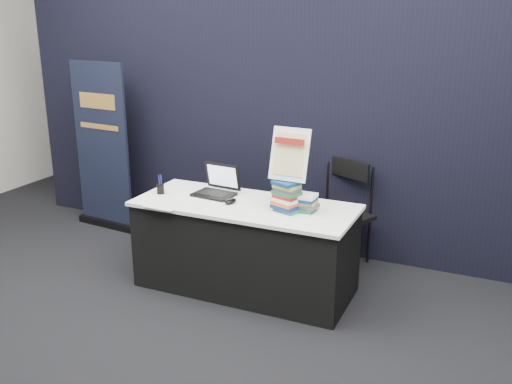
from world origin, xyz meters
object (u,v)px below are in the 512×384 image
object	(u,v)px
info_sign	(290,155)
stacking_chair	(343,211)
book_stack_tall	(287,196)
display_table	(245,246)
book_stack_short	(304,202)
pullup_banner	(103,156)
laptop	(216,188)

from	to	relation	value
info_sign	stacking_chair	size ratio (longest dim) A/B	0.43
stacking_chair	book_stack_tall	bearing A→B (deg)	-81.98
display_table	info_sign	size ratio (longest dim) A/B	4.32
book_stack_short	pullup_banner	bearing A→B (deg)	164.75
display_table	info_sign	distance (m)	0.90
display_table	pullup_banner	world-z (taller)	pullup_banner
laptop	book_stack_tall	size ratio (longest dim) A/B	1.46
info_sign	pullup_banner	world-z (taller)	pullup_banner
pullup_banner	info_sign	bearing A→B (deg)	-10.74
book_stack_tall	laptop	bearing A→B (deg)	168.01
display_table	stacking_chair	xyz separation A→B (m)	(0.61, 0.76, 0.16)
display_table	book_stack_short	bearing A→B (deg)	3.82
book_stack_tall	info_sign	xyz separation A→B (m)	(0.00, 0.03, 0.32)
laptop	display_table	bearing A→B (deg)	-15.37
stacking_chair	display_table	bearing A→B (deg)	-104.07
pullup_banner	display_table	bearing A→B (deg)	-13.78
display_table	laptop	distance (m)	0.56
book_stack_short	info_sign	size ratio (longest dim) A/B	0.47
book_stack_tall	book_stack_short	xyz separation A→B (m)	(0.11, 0.06, -0.05)
laptop	book_stack_short	world-z (taller)	laptop
laptop	book_stack_tall	xyz separation A→B (m)	(0.70, -0.15, 0.06)
book_stack_tall	info_sign	world-z (taller)	info_sign
info_sign	display_table	bearing A→B (deg)	-176.41
laptop	book_stack_short	bearing A→B (deg)	-0.91
pullup_banner	stacking_chair	distance (m)	2.61
book_stack_tall	info_sign	distance (m)	0.32
book_stack_short	display_table	bearing A→B (deg)	-176.18
display_table	laptop	size ratio (longest dim) A/B	5.12
info_sign	pullup_banner	size ratio (longest dim) A/B	0.24
pullup_banner	stacking_chair	world-z (taller)	pullup_banner
book_stack_tall	info_sign	size ratio (longest dim) A/B	0.58
stacking_chair	info_sign	bearing A→B (deg)	-82.61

